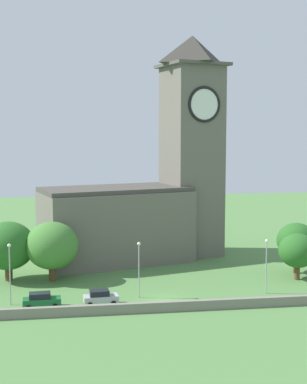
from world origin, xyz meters
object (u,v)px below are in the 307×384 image
at_px(tree_riverside_east, 52,246).
at_px(tree_riverside_west, 296,241).
at_px(streetlamp_west_end, 10,265).
at_px(tree_churchyard, 298,251).
at_px(car_silver, 101,297).
at_px(car_green, 41,300).
at_px(church, 151,188).
at_px(streetlamp_west_mid, 139,261).
at_px(streetlamp_central, 266,257).
at_px(tree_by_tower, 8,246).

distance_m(tree_riverside_east, tree_riverside_west, 35.37).
relative_size(streetlamp_west_end, tree_churchyard, 1.14).
height_order(streetlamp_west_end, tree_riverside_east, tree_riverside_east).
xyz_separation_m(car_silver, tree_riverside_east, (-6.02, 11.94, 4.09)).
xyz_separation_m(car_green, tree_riverside_west, (36.33, 11.08, 3.93)).
distance_m(church, car_silver, 28.18).
bearing_deg(tree_riverside_west, tree_riverside_east, 178.59).
bearing_deg(streetlamp_west_mid, car_green, -169.32).
relative_size(streetlamp_west_end, streetlamp_west_mid, 1.06).
distance_m(streetlamp_central, tree_riverside_east, 29.23).
xyz_separation_m(church, car_silver, (-9.67, -24.19, -10.75)).
bearing_deg(car_green, tree_riverside_east, 85.35).
distance_m(church, car_green, 31.29).
relative_size(tree_riverside_east, tree_by_tower, 1.00).
xyz_separation_m(car_green, streetlamp_west_mid, (11.94, 2.25, 3.82)).
bearing_deg(tree_riverside_east, church, 37.97).
relative_size(tree_riverside_east, tree_churchyard, 1.27).
xyz_separation_m(tree_riverside_east, tree_by_tower, (-6.07, 1.11, -0.07)).
bearing_deg(tree_riverside_east, streetlamp_central, -20.57).
relative_size(car_green, tree_riverside_west, 0.61).
height_order(streetlamp_west_mid, streetlamp_central, streetlamp_west_mid).
distance_m(streetlamp_central, tree_by_tower, 35.31).
relative_size(church, tree_riverside_east, 4.36).
distance_m(streetlamp_west_mid, tree_riverside_west, 25.95).
relative_size(church, tree_churchyard, 5.54).
xyz_separation_m(car_silver, tree_by_tower, (-12.09, 13.05, 4.03)).
bearing_deg(church, streetlamp_west_end, -132.09).
bearing_deg(car_green, streetlamp_west_end, 156.33).
bearing_deg(streetlamp_west_end, tree_riverside_east, 65.54).
height_order(streetlamp_central, tree_riverside_west, tree_riverside_west).
bearing_deg(tree_by_tower, car_green, -68.70).
bearing_deg(tree_by_tower, streetlamp_central, -18.80).
bearing_deg(car_green, church, 55.45).
bearing_deg(tree_riverside_east, streetlamp_west_end, -114.46).
xyz_separation_m(car_silver, streetlamp_west_end, (-10.72, 1.62, 4.04)).
distance_m(car_green, tree_riverside_west, 38.19).
height_order(streetlamp_west_mid, tree_churchyard, streetlamp_west_mid).
xyz_separation_m(streetlamp_west_end, tree_by_tower, (-1.37, 11.43, -0.01)).
bearing_deg(tree_by_tower, streetlamp_west_end, -83.16).
bearing_deg(church, streetlamp_central, -62.59).
distance_m(streetlamp_west_mid, tree_churchyard, 23.75).
relative_size(streetlamp_west_mid, tree_churchyard, 1.08).
distance_m(streetlamp_west_end, tree_churchyard, 39.25).
xyz_separation_m(church, tree_by_tower, (-21.75, -11.14, -6.73)).
distance_m(tree_by_tower, tree_riverside_west, 41.47).
bearing_deg(streetlamp_west_end, church, 47.91).
bearing_deg(tree_riverside_east, car_silver, -63.24).
relative_size(church, tree_riverside_west, 4.87).
bearing_deg(tree_riverside_west, church, 146.31).
relative_size(car_green, tree_riverside_east, 0.54).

